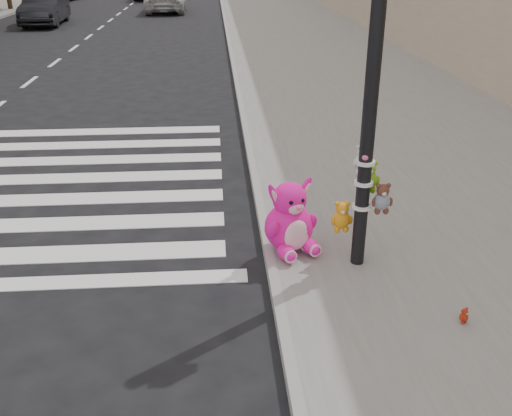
{
  "coord_description": "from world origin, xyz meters",
  "views": [
    {
      "loc": [
        0.92,
        -4.16,
        3.68
      ],
      "look_at": [
        1.38,
        2.15,
        0.75
      ],
      "focal_mm": 40.0,
      "sensor_mm": 36.0,
      "label": 1
    }
  ],
  "objects_px": {
    "signal_pole": "(368,133)",
    "car_dark_far": "(45,8)",
    "pink_bunny": "(290,222)",
    "car_white_near": "(166,0)",
    "red_teddy": "(464,316)"
  },
  "relations": [
    {
      "from": "car_white_near",
      "to": "signal_pole",
      "type": "bearing_deg",
      "value": 97.34
    },
    {
      "from": "signal_pole",
      "to": "car_white_near",
      "type": "relative_size",
      "value": 0.82
    },
    {
      "from": "signal_pole",
      "to": "car_dark_far",
      "type": "bearing_deg",
      "value": 112.18
    },
    {
      "from": "pink_bunny",
      "to": "car_white_near",
      "type": "relative_size",
      "value": 0.2
    },
    {
      "from": "red_teddy",
      "to": "car_white_near",
      "type": "distance_m",
      "value": 31.72
    },
    {
      "from": "red_teddy",
      "to": "signal_pole",
      "type": "bearing_deg",
      "value": 89.65
    },
    {
      "from": "car_dark_far",
      "to": "car_white_near",
      "type": "xyz_separation_m",
      "value": [
        5.57,
        5.46,
        -0.11
      ]
    },
    {
      "from": "signal_pole",
      "to": "car_dark_far",
      "type": "height_order",
      "value": "signal_pole"
    },
    {
      "from": "pink_bunny",
      "to": "car_white_near",
      "type": "xyz_separation_m",
      "value": [
        -3.62,
        29.61,
        0.14
      ]
    },
    {
      "from": "pink_bunny",
      "to": "car_dark_far",
      "type": "bearing_deg",
      "value": 89.47
    },
    {
      "from": "signal_pole",
      "to": "car_white_near",
      "type": "distance_m",
      "value": 30.31
    },
    {
      "from": "signal_pole",
      "to": "car_white_near",
      "type": "height_order",
      "value": "signal_pole"
    },
    {
      "from": "pink_bunny",
      "to": "car_white_near",
      "type": "distance_m",
      "value": 29.83
    },
    {
      "from": "red_teddy",
      "to": "car_dark_far",
      "type": "relative_size",
      "value": 0.04
    },
    {
      "from": "pink_bunny",
      "to": "red_teddy",
      "type": "xyz_separation_m",
      "value": [
        1.59,
        -1.67,
        -0.31
      ]
    }
  ]
}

